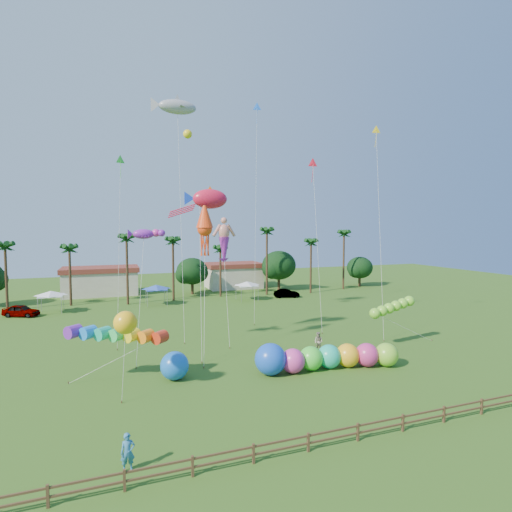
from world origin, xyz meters
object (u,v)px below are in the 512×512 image
object	(u,v)px
spectator_b	(319,342)
caterpillar_inflatable	(322,357)
spectator_a	(128,452)
car_a	(21,311)
car_b	(287,293)
blue_ball	(175,366)

from	to	relation	value
spectator_b	caterpillar_inflatable	size ratio (longest dim) A/B	0.15
spectator_a	caterpillar_inflatable	size ratio (longest dim) A/B	0.15
car_a	spectator_a	size ratio (longest dim) A/B	2.48
spectator_b	spectator_a	bearing A→B (deg)	-79.54
car_b	car_a	bearing A→B (deg)	105.78
spectator_a	blue_ball	world-z (taller)	blue_ball
spectator_a	caterpillar_inflatable	world-z (taller)	caterpillar_inflatable
caterpillar_inflatable	blue_ball	world-z (taller)	caterpillar_inflatable
car_a	blue_ball	distance (m)	32.66
car_b	spectator_a	size ratio (longest dim) A/B	2.30
spectator_a	spectator_b	bearing A→B (deg)	35.16
spectator_b	car_a	bearing A→B (deg)	-158.54
car_b	caterpillar_inflatable	xyz separation A→B (m)	(-11.42, -31.98, 0.35)
car_a	blue_ball	size ratio (longest dim) A/B	2.11
car_b	spectator_b	size ratio (longest dim) A/B	2.34
spectator_b	car_b	bearing A→B (deg)	134.85
car_a	spectator_a	bearing A→B (deg)	-138.88
car_a	spectator_b	distance (m)	39.31
spectator_a	caterpillar_inflatable	bearing A→B (deg)	27.72
car_b	blue_ball	world-z (taller)	blue_ball
car_a	spectator_b	size ratio (longest dim) A/B	2.53
caterpillar_inflatable	blue_ball	distance (m)	11.75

